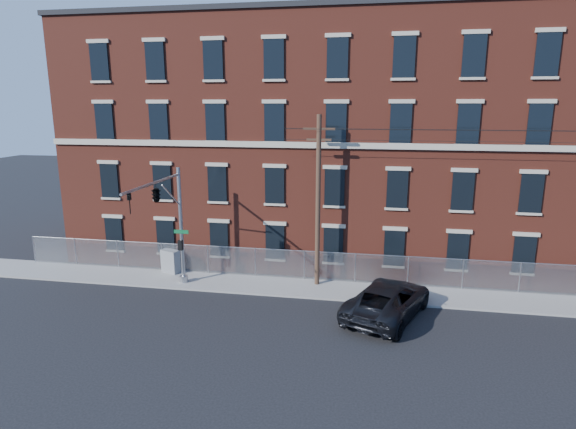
% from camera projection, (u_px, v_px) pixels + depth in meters
% --- Properties ---
extents(ground, '(140.00, 140.00, 0.00)m').
position_uv_depth(ground, '(264.00, 324.00, 23.64)').
color(ground, black).
rests_on(ground, ground).
extents(sidewalk, '(65.00, 3.00, 0.12)m').
position_uv_depth(sidewalk, '(495.00, 300.00, 26.37)').
color(sidewalk, '#999691').
rests_on(sidewalk, ground).
extents(mill_building, '(55.30, 14.32, 16.30)m').
position_uv_depth(mill_building, '(475.00, 141.00, 33.11)').
color(mill_building, maroon).
rests_on(mill_building, ground).
extents(chain_link_fence, '(59.06, 0.06, 1.85)m').
position_uv_depth(chain_link_fence, '(491.00, 275.00, 27.39)').
color(chain_link_fence, '#A5A8AD').
rests_on(chain_link_fence, ground).
extents(traffic_signal_mast, '(0.90, 6.75, 7.00)m').
position_uv_depth(traffic_signal_mast, '(163.00, 205.00, 25.54)').
color(traffic_signal_mast, '#9EA0A5').
rests_on(traffic_signal_mast, ground).
extents(utility_pole_near, '(1.80, 0.28, 10.00)m').
position_uv_depth(utility_pole_near, '(318.00, 199.00, 27.46)').
color(utility_pole_near, '#462F23').
rests_on(utility_pole_near, ground).
extents(pickup_truck, '(5.17, 7.10, 1.80)m').
position_uv_depth(pickup_truck, '(388.00, 300.00, 24.38)').
color(pickup_truck, black).
rests_on(pickup_truck, ground).
extents(utility_cabinet, '(1.31, 0.97, 1.47)m').
position_uv_depth(utility_cabinet, '(171.00, 261.00, 30.48)').
color(utility_cabinet, slate).
rests_on(utility_cabinet, sidewalk).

